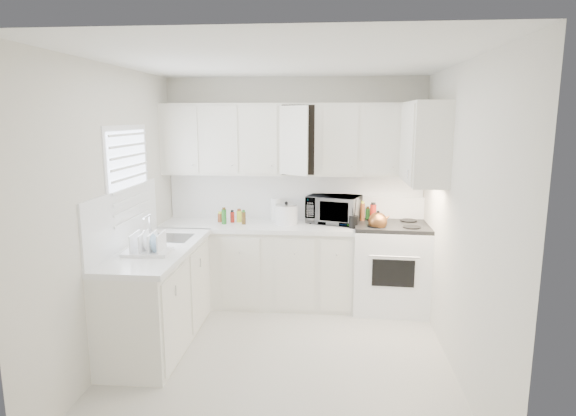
# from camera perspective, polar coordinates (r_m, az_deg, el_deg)

# --- Properties ---
(floor) EXTENTS (3.20, 3.20, 0.00)m
(floor) POSITION_cam_1_polar(r_m,az_deg,el_deg) (4.63, -0.79, -17.05)
(floor) COLOR beige
(floor) RESTS_ON ground
(ceiling) EXTENTS (3.20, 3.20, 0.00)m
(ceiling) POSITION_cam_1_polar(r_m,az_deg,el_deg) (4.12, -0.89, 16.89)
(ceiling) COLOR white
(ceiling) RESTS_ON ground
(wall_back) EXTENTS (3.00, 0.00, 3.00)m
(wall_back) POSITION_cam_1_polar(r_m,az_deg,el_deg) (5.76, 0.79, 2.14)
(wall_back) COLOR silver
(wall_back) RESTS_ON ground
(wall_front) EXTENTS (3.00, 0.00, 3.00)m
(wall_front) POSITION_cam_1_polar(r_m,az_deg,el_deg) (2.65, -4.40, -8.11)
(wall_front) COLOR silver
(wall_front) RESTS_ON ground
(wall_left) EXTENTS (0.00, 3.20, 3.20)m
(wall_left) POSITION_cam_1_polar(r_m,az_deg,el_deg) (4.59, -19.83, -0.69)
(wall_left) COLOR silver
(wall_left) RESTS_ON ground
(wall_right) EXTENTS (0.00, 3.20, 3.20)m
(wall_right) POSITION_cam_1_polar(r_m,az_deg,el_deg) (4.30, 19.46, -1.39)
(wall_right) COLOR silver
(wall_right) RESTS_ON ground
(window_blinds) EXTENTS (0.06, 0.96, 1.06)m
(window_blinds) POSITION_cam_1_polar(r_m,az_deg,el_deg) (4.86, -18.08, 3.00)
(window_blinds) COLOR white
(window_blinds) RESTS_ON wall_left
(lower_cabinets_back) EXTENTS (2.22, 0.60, 0.90)m
(lower_cabinets_back) POSITION_cam_1_polar(r_m,az_deg,el_deg) (5.70, -3.40, -6.75)
(lower_cabinets_back) COLOR silver
(lower_cabinets_back) RESTS_ON floor
(lower_cabinets_left) EXTENTS (0.60, 1.60, 0.90)m
(lower_cabinets_left) POSITION_cam_1_polar(r_m,az_deg,el_deg) (4.88, -14.95, -10.14)
(lower_cabinets_left) COLOR silver
(lower_cabinets_left) RESTS_ON floor
(countertop_back) EXTENTS (2.24, 0.64, 0.05)m
(countertop_back) POSITION_cam_1_polar(r_m,az_deg,el_deg) (5.57, -3.47, -2.11)
(countertop_back) COLOR white
(countertop_back) RESTS_ON lower_cabinets_back
(countertop_left) EXTENTS (0.64, 1.62, 0.05)m
(countertop_left) POSITION_cam_1_polar(r_m,az_deg,el_deg) (4.73, -15.11, -4.75)
(countertop_left) COLOR white
(countertop_left) RESTS_ON lower_cabinets_left
(backsplash_back) EXTENTS (2.98, 0.02, 0.55)m
(backsplash_back) POSITION_cam_1_polar(r_m,az_deg,el_deg) (5.76, 0.78, 1.39)
(backsplash_back) COLOR white
(backsplash_back) RESTS_ON wall_back
(backsplash_left) EXTENTS (0.02, 1.60, 0.55)m
(backsplash_left) POSITION_cam_1_polar(r_m,az_deg,el_deg) (4.78, -18.67, -1.11)
(backsplash_left) COLOR white
(backsplash_left) RESTS_ON wall_left
(upper_cabinets_back) EXTENTS (3.00, 0.33, 0.80)m
(upper_cabinets_back) POSITION_cam_1_polar(r_m,az_deg,el_deg) (5.57, 0.66, 3.92)
(upper_cabinets_back) COLOR silver
(upper_cabinets_back) RESTS_ON wall_back
(upper_cabinets_right) EXTENTS (0.33, 0.90, 0.80)m
(upper_cabinets_right) POSITION_cam_1_polar(r_m,az_deg,el_deg) (5.02, 15.49, 2.81)
(upper_cabinets_right) COLOR silver
(upper_cabinets_right) RESTS_ON wall_right
(sink) EXTENTS (0.42, 0.38, 0.30)m
(sink) POSITION_cam_1_polar(r_m,az_deg,el_deg) (5.02, -13.83, -2.12)
(sink) COLOR gray
(sink) RESTS_ON countertop_left
(stove) EXTENTS (0.85, 0.71, 1.26)m
(stove) POSITION_cam_1_polar(r_m,az_deg,el_deg) (5.59, 12.03, -5.38)
(stove) COLOR white
(stove) RESTS_ON floor
(tea_kettle) EXTENTS (0.30, 0.27, 0.23)m
(tea_kettle) POSITION_cam_1_polar(r_m,az_deg,el_deg) (5.31, 10.49, -1.43)
(tea_kettle) COLOR #9E5A2B
(tea_kettle) RESTS_ON stove
(frying_pan) EXTENTS (0.35, 0.48, 0.04)m
(frying_pan) POSITION_cam_1_polar(r_m,az_deg,el_deg) (5.69, 13.77, -1.71)
(frying_pan) COLOR black
(frying_pan) RESTS_ON stove
(microwave) EXTENTS (0.64, 0.48, 0.39)m
(microwave) POSITION_cam_1_polar(r_m,az_deg,el_deg) (5.59, 5.40, 0.22)
(microwave) COLOR gray
(microwave) RESTS_ON countertop_back
(rice_cooker) EXTENTS (0.27, 0.27, 0.26)m
(rice_cooker) POSITION_cam_1_polar(r_m,az_deg,el_deg) (5.52, -0.21, -0.56)
(rice_cooker) COLOR white
(rice_cooker) RESTS_ON countertop_back
(paper_towel) EXTENTS (0.12, 0.12, 0.27)m
(paper_towel) POSITION_cam_1_polar(r_m,az_deg,el_deg) (5.68, -1.47, -0.17)
(paper_towel) COLOR white
(paper_towel) RESTS_ON countertop_back
(utensil_crock) EXTENTS (0.12, 0.12, 0.33)m
(utensil_crock) POSITION_cam_1_polar(r_m,az_deg,el_deg) (5.36, 7.71, -0.61)
(utensil_crock) COLOR black
(utensil_crock) RESTS_ON countertop_back
(dish_rack) EXTENTS (0.42, 0.32, 0.22)m
(dish_rack) POSITION_cam_1_polar(r_m,az_deg,el_deg) (4.51, -16.21, -3.81)
(dish_rack) COLOR white
(dish_rack) RESTS_ON countertop_left
(spice_left_0) EXTENTS (0.06, 0.06, 0.13)m
(spice_left_0) POSITION_cam_1_polar(r_m,az_deg,el_deg) (5.76, -7.83, -0.84)
(spice_left_0) COLOR brown
(spice_left_0) RESTS_ON countertop_back
(spice_left_1) EXTENTS (0.06, 0.06, 0.13)m
(spice_left_1) POSITION_cam_1_polar(r_m,az_deg,el_deg) (5.65, -7.29, -1.04)
(spice_left_1) COLOR #256E24
(spice_left_1) RESTS_ON countertop_back
(spice_left_2) EXTENTS (0.06, 0.06, 0.13)m
(spice_left_2) POSITION_cam_1_polar(r_m,az_deg,el_deg) (5.72, -6.36, -0.87)
(spice_left_2) COLOR #B32217
(spice_left_2) RESTS_ON countertop_back
(spice_left_3) EXTENTS (0.06, 0.06, 0.13)m
(spice_left_3) POSITION_cam_1_polar(r_m,az_deg,el_deg) (5.62, -5.79, -1.07)
(spice_left_3) COLOR #DCF138
(spice_left_3) RESTS_ON countertop_back
(spice_left_4) EXTENTS (0.06, 0.06, 0.13)m
(spice_left_4) POSITION_cam_1_polar(r_m,az_deg,el_deg) (5.70, -4.88, -0.90)
(spice_left_4) COLOR #563B18
(spice_left_4) RESTS_ON countertop_back
(sauce_right_0) EXTENTS (0.06, 0.06, 0.19)m
(sauce_right_0) POSITION_cam_1_polar(r_m,az_deg,el_deg) (5.65, 6.55, -0.72)
(sauce_right_0) COLOR #B32217
(sauce_right_0) RESTS_ON countertop_back
(sauce_right_1) EXTENTS (0.06, 0.06, 0.19)m
(sauce_right_1) POSITION_cam_1_polar(r_m,az_deg,el_deg) (5.59, 7.13, -0.85)
(sauce_right_1) COLOR #DCF138
(sauce_right_1) RESTS_ON countertop_back
(sauce_right_2) EXTENTS (0.06, 0.06, 0.19)m
(sauce_right_2) POSITION_cam_1_polar(r_m,az_deg,el_deg) (5.65, 7.66, -0.74)
(sauce_right_2) COLOR #563B18
(sauce_right_2) RESTS_ON countertop_back
(sauce_right_3) EXTENTS (0.06, 0.06, 0.19)m
(sauce_right_3) POSITION_cam_1_polar(r_m,az_deg,el_deg) (5.60, 8.25, -0.87)
(sauce_right_3) COLOR black
(sauce_right_3) RESTS_ON countertop_back
(sauce_right_4) EXTENTS (0.06, 0.06, 0.19)m
(sauce_right_4) POSITION_cam_1_polar(r_m,az_deg,el_deg) (5.66, 8.78, -0.75)
(sauce_right_4) COLOR brown
(sauce_right_4) RESTS_ON countertop_back
(sauce_right_5) EXTENTS (0.06, 0.06, 0.19)m
(sauce_right_5) POSITION_cam_1_polar(r_m,az_deg,el_deg) (5.61, 9.38, -0.88)
(sauce_right_5) COLOR #256E24
(sauce_right_5) RESTS_ON countertop_back
(sauce_right_6) EXTENTS (0.06, 0.06, 0.19)m
(sauce_right_6) POSITION_cam_1_polar(r_m,az_deg,el_deg) (5.67, 9.89, -0.77)
(sauce_right_6) COLOR #B32217
(sauce_right_6) RESTS_ON countertop_back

